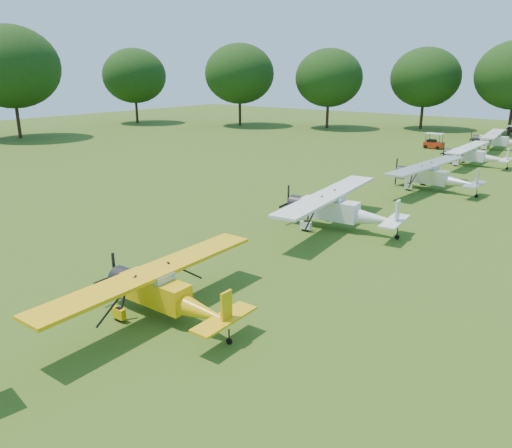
{
  "coord_description": "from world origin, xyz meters",
  "views": [
    {
      "loc": [
        13.26,
        -21.69,
        8.93
      ],
      "look_at": [
        -1.58,
        -2.55,
        1.4
      ],
      "focal_mm": 35.0,
      "sensor_mm": 36.0,
      "label": 1
    }
  ],
  "objects_px": {
    "aircraft_4": "(434,175)",
    "aircraft_6": "(498,139)",
    "aircraft_3": "(338,207)",
    "golf_cart": "(433,143)",
    "aircraft_2": "(164,290)",
    "aircraft_5": "(474,154)"
  },
  "relations": [
    {
      "from": "aircraft_4",
      "to": "aircraft_6",
      "type": "xyz_separation_m",
      "value": [
        -1.08,
        24.94,
        -0.06
      ]
    },
    {
      "from": "aircraft_3",
      "to": "aircraft_6",
      "type": "distance_m",
      "value": 38.02
    },
    {
      "from": "aircraft_6",
      "to": "aircraft_3",
      "type": "bearing_deg",
      "value": -95.86
    },
    {
      "from": "aircraft_3",
      "to": "golf_cart",
      "type": "height_order",
      "value": "aircraft_3"
    },
    {
      "from": "aircraft_3",
      "to": "aircraft_4",
      "type": "relative_size",
      "value": 1.06
    },
    {
      "from": "aircraft_3",
      "to": "golf_cart",
      "type": "distance_m",
      "value": 34.92
    },
    {
      "from": "aircraft_3",
      "to": "aircraft_4",
      "type": "xyz_separation_m",
      "value": [
        1.02,
        13.07,
        -0.07
      ]
    },
    {
      "from": "aircraft_2",
      "to": "aircraft_6",
      "type": "relative_size",
      "value": 0.97
    },
    {
      "from": "aircraft_2",
      "to": "aircraft_4",
      "type": "xyz_separation_m",
      "value": [
        0.78,
        26.68,
        0.09
      ]
    },
    {
      "from": "aircraft_4",
      "to": "golf_cart",
      "type": "height_order",
      "value": "aircraft_4"
    },
    {
      "from": "aircraft_2",
      "to": "aircraft_5",
      "type": "bearing_deg",
      "value": 88.39
    },
    {
      "from": "aircraft_5",
      "to": "aircraft_4",
      "type": "bearing_deg",
      "value": -87.86
    },
    {
      "from": "golf_cart",
      "to": "aircraft_2",
      "type": "bearing_deg",
      "value": -79.46
    },
    {
      "from": "aircraft_3",
      "to": "aircraft_6",
      "type": "height_order",
      "value": "aircraft_3"
    },
    {
      "from": "golf_cart",
      "to": "aircraft_4",
      "type": "bearing_deg",
      "value": -68.32
    },
    {
      "from": "aircraft_3",
      "to": "aircraft_4",
      "type": "height_order",
      "value": "aircraft_3"
    },
    {
      "from": "aircraft_6",
      "to": "aircraft_4",
      "type": "bearing_deg",
      "value": -93.47
    },
    {
      "from": "aircraft_6",
      "to": "golf_cart",
      "type": "bearing_deg",
      "value": -155.33
    },
    {
      "from": "aircraft_5",
      "to": "golf_cart",
      "type": "xyz_separation_m",
      "value": [
        -6.81,
        8.69,
        -0.55
      ]
    },
    {
      "from": "aircraft_3",
      "to": "aircraft_5",
      "type": "relative_size",
      "value": 1.15
    },
    {
      "from": "aircraft_2",
      "to": "aircraft_3",
      "type": "height_order",
      "value": "aircraft_3"
    },
    {
      "from": "aircraft_3",
      "to": "aircraft_2",
      "type": "bearing_deg",
      "value": -95.21
    }
  ]
}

